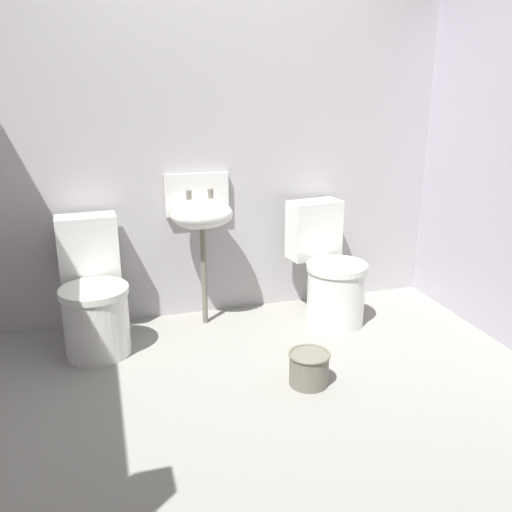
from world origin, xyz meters
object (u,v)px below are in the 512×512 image
Objects in this scene: toilet_left at (94,298)px; toilet_right at (329,274)px; sink at (201,213)px; bucket at (309,368)px.

toilet_right is (1.53, 0.00, 0.00)m from toilet_left.
sink is (-0.82, 0.19, 0.43)m from toilet_right.
sink is at bearing -21.91° from toilet_right.
toilet_left reaches higher than bucket.
sink reaches higher than toilet_left.
sink is 1.22m from bucket.
bucket is at bearing 142.00° from toilet_left.
sink reaches higher than toilet_right.
toilet_left is 3.44× the size of bucket.
toilet_right reaches higher than bucket.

